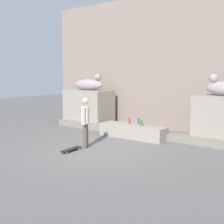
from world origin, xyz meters
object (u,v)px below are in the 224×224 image
object	(u,v)px
skateboard	(71,149)
bottle_green	(141,123)
statue_reclining_left	(89,84)
skater	(85,120)
bottle_orange	(141,122)
bottle_blue	(139,121)
bottle_red	(129,121)

from	to	relation	value
skateboard	bottle_green	xyz separation A→B (m)	(0.92, 2.84, 0.54)
skateboard	bottle_green	size ratio (longest dim) A/B	2.94
statue_reclining_left	skater	distance (m)	4.37
skater	bottle_green	distance (m)	2.38
bottle_orange	bottle_blue	size ratio (longest dim) A/B	0.96
bottle_orange	skater	bearing A→B (deg)	-108.44
bottle_blue	skateboard	bearing A→B (deg)	-101.66
statue_reclining_left	bottle_orange	distance (m)	3.81
bottle_green	skater	bearing A→B (deg)	-111.60
bottle_red	skater	bearing A→B (deg)	-95.88
skateboard	bottle_blue	size ratio (longest dim) A/B	2.82
bottle_red	bottle_blue	xyz separation A→B (m)	(0.35, 0.13, 0.01)
bottle_green	bottle_red	xyz separation A→B (m)	(-0.63, 0.14, -0.00)
statue_reclining_left	bottle_blue	xyz separation A→B (m)	(3.23, -0.84, -1.35)
bottle_orange	bottle_green	distance (m)	0.16
skateboard	bottle_red	world-z (taller)	bottle_red
statue_reclining_left	bottle_green	bearing A→B (deg)	-19.94
statue_reclining_left	bottle_red	size ratio (longest dim) A/B	6.02
bottle_red	bottle_orange	bearing A→B (deg)	-0.83
statue_reclining_left	skateboard	distance (m)	5.10
bottle_green	bottle_blue	distance (m)	0.39
skater	bottle_orange	world-z (taller)	skater
skateboard	bottle_blue	xyz separation A→B (m)	(0.64, 3.11, 0.55)
statue_reclining_left	bottle_green	size ratio (longest dim) A/B	5.88
statue_reclining_left	bottle_green	world-z (taller)	statue_reclining_left
statue_reclining_left	bottle_red	bearing A→B (deg)	-20.94
skater	bottle_red	xyz separation A→B (m)	(0.24, 2.34, -0.32)
skater	statue_reclining_left	bearing A→B (deg)	-172.02
statue_reclining_left	bottle_blue	world-z (taller)	statue_reclining_left
statue_reclining_left	bottle_blue	size ratio (longest dim) A/B	5.64
skater	bottle_orange	distance (m)	2.48
bottle_green	bottle_blue	xyz separation A→B (m)	(-0.28, 0.28, 0.01)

